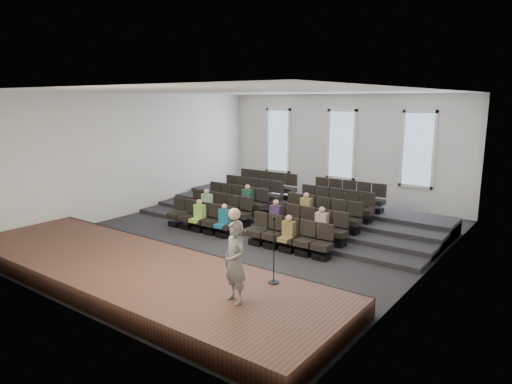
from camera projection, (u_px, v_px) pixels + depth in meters
ground at (251, 236)px, 16.08m from camera, size 14.00×14.00×0.00m
ceiling at (251, 91)px, 15.08m from camera, size 12.00×14.00×0.02m
wall_back at (342, 149)px, 21.12m from camera, size 12.00×0.04×5.00m
wall_front at (59, 203)px, 10.04m from camera, size 12.00×0.04×5.00m
wall_left at (136, 154)px, 19.08m from camera, size 0.04×14.00×5.00m
wall_right at (432, 186)px, 12.08m from camera, size 0.04×14.00×5.00m
stage at (135, 273)px, 12.00m from camera, size 11.80×3.60×0.50m
stage_lip at (183, 255)px, 13.40m from camera, size 11.80×0.06×0.52m
risers at (298, 213)px, 18.54m from camera, size 11.80×4.80×0.60m
seating_rows at (275, 209)px, 17.16m from camera, size 6.80×4.70×1.67m
windows at (341, 145)px, 21.03m from camera, size 8.44×0.10×3.24m
audience at (256, 212)px, 16.17m from camera, size 5.45×2.64×1.10m
speaker at (235, 262)px, 9.57m from camera, size 0.75×0.60×1.77m
mic_stand at (274, 264)px, 10.65m from camera, size 0.27×0.27×1.60m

